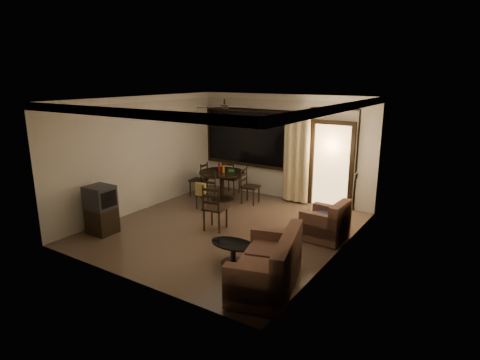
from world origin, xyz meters
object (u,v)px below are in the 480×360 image
Objects in this scene: tv_cabinet at (101,210)px; dining_table at (222,177)px; dining_chair_north at (231,184)px; side_chair at (215,216)px; dining_chair_east at (250,193)px; coffee_table at (233,250)px; sofa at (270,268)px; dining_chair_west at (199,186)px; dining_chair_south at (206,196)px; armchair at (327,224)px.

dining_table is at bearing 75.69° from tv_cabinet.
side_chair reaches higher than dining_chair_north.
coffee_table is at bearing -159.77° from dining_chair_east.
coffee_table is (-0.97, 0.41, -0.10)m from sofa.
dining_table is 0.79m from dining_chair_west.
dining_chair_east is at bearing 45.70° from dining_chair_south.
dining_chair_south is at bearing -83.61° from dining_table.
dining_table is 1.20× the size of side_chair.
armchair is (4.15, 2.26, -0.19)m from tv_cabinet.
sofa is 2.34m from armchair.
dining_chair_north reaches higher than sofa.
dining_table is at bearing 128.38° from coffee_table.
dining_chair_north is at bearing 56.44° from dining_chair_east.
armchair is at bearing 69.71° from dining_chair_west.
dining_chair_south is 3.18m from coffee_table.
tv_cabinet is at bearing 28.60° from side_chair.
dining_table is 0.91m from dining_chair_south.
tv_cabinet is at bearing -114.58° from dining_chair_south.
coffee_table is at bearing 3.99° from tv_cabinet.
sofa is (3.28, -2.60, 0.05)m from dining_chair_south.
dining_chair_north is (-0.19, 1.42, -0.02)m from dining_chair_south.
dining_chair_west is 2.61m from side_chair.
dining_chair_south is 1.50m from side_chair.
tv_cabinet is (-0.73, -3.37, -0.08)m from dining_table.
tv_cabinet is 1.02× the size of side_chair.
dining_table is 4.84m from sofa.
side_chair is at bearing 39.75° from dining_chair_west.
armchair is (4.14, -1.02, 0.05)m from dining_chair_west.
dining_table is 1.29× the size of dining_chair_north.
dining_chair_north is at bearing -72.18° from side_chair.
dining_chair_east is 1.00× the size of dining_chair_south.
sofa is at bearing 44.18° from dining_chair_west.
side_chair is (-2.21, 1.55, -0.05)m from sofa.
dining_chair_east is at bearing -89.61° from side_chair.
dining_table is at bearing -67.66° from side_chair.
coffee_table is 1.68m from side_chair.
tv_cabinet is at bearing 74.31° from dining_chair_north.
dining_chair_west is 1.14× the size of armchair.
dining_chair_west is 3.29m from tv_cabinet.
tv_cabinet is (-0.82, -2.52, 0.22)m from dining_chair_south.
dining_chair_north is 4.00m from tv_cabinet.
dining_chair_east is 2.02m from side_chair.
tv_cabinet reaches higher than side_chair.
dining_chair_north is 1.14× the size of armchair.
side_chair reaches higher than coffee_table.
dining_chair_north is at bearing 115.10° from sofa.
dining_chair_west is 0.91m from dining_chair_north.
sofa is (2.55, -3.54, 0.07)m from dining_chair_east.
dining_chair_north reaches higher than coffee_table.
dining_chair_west is at bearing 168.58° from armchair.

